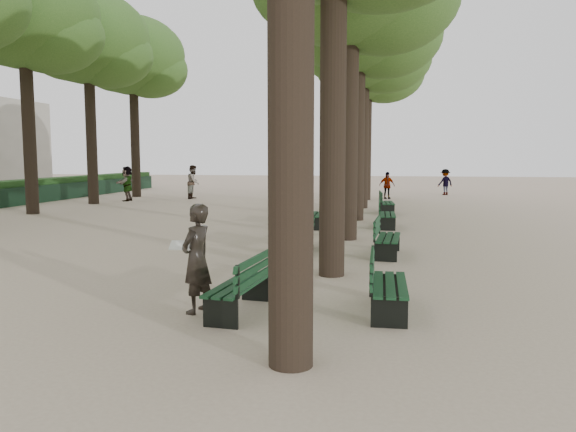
# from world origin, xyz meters

# --- Properties ---
(ground) EXTENTS (120.00, 120.00, 0.00)m
(ground) POSITION_xyz_m (0.00, 0.00, 0.00)
(ground) COLOR #BFA990
(ground) RESTS_ON ground
(tree_central_3) EXTENTS (6.00, 6.00, 9.95)m
(tree_central_3) POSITION_xyz_m (1.50, 13.00, 7.65)
(tree_central_3) COLOR #33261C
(tree_central_3) RESTS_ON ground
(tree_central_4) EXTENTS (6.00, 6.00, 9.95)m
(tree_central_4) POSITION_xyz_m (1.50, 18.00, 7.65)
(tree_central_4) COLOR #33261C
(tree_central_4) RESTS_ON ground
(tree_central_5) EXTENTS (6.00, 6.00, 9.95)m
(tree_central_5) POSITION_xyz_m (1.50, 23.00, 7.65)
(tree_central_5) COLOR #33261C
(tree_central_5) RESTS_ON ground
(tree_far_3) EXTENTS (6.00, 6.00, 10.45)m
(tree_far_3) POSITION_xyz_m (-12.00, 13.00, 8.14)
(tree_far_3) COLOR #33261C
(tree_far_3) RESTS_ON ground
(tree_far_4) EXTENTS (6.00, 6.00, 10.45)m
(tree_far_4) POSITION_xyz_m (-12.00, 18.00, 8.14)
(tree_far_4) COLOR #33261C
(tree_far_4) RESTS_ON ground
(tree_far_5) EXTENTS (6.00, 6.00, 10.45)m
(tree_far_5) POSITION_xyz_m (-12.00, 23.00, 8.14)
(tree_far_5) COLOR #33261C
(tree_far_5) RESTS_ON ground
(bench_left_0) EXTENTS (0.76, 1.85, 0.92)m
(bench_left_0) POSITION_xyz_m (0.37, 0.00, 0.27)
(bench_left_0) COLOR black
(bench_left_0) RESTS_ON ground
(bench_left_1) EXTENTS (0.65, 1.82, 0.92)m
(bench_left_1) POSITION_xyz_m (0.37, 5.72, 0.27)
(bench_left_1) COLOR black
(bench_left_1) RESTS_ON ground
(bench_left_2) EXTENTS (0.63, 1.82, 0.92)m
(bench_left_2) POSITION_xyz_m (0.37, 10.57, 0.27)
(bench_left_2) COLOR black
(bench_left_2) RESTS_ON ground
(bench_left_3) EXTENTS (0.74, 1.85, 0.92)m
(bench_left_3) POSITION_xyz_m (0.37, 15.32, 0.27)
(bench_left_3) COLOR black
(bench_left_3) RESTS_ON ground
(bench_right_0) EXTENTS (0.58, 1.80, 0.92)m
(bench_right_0) POSITION_xyz_m (2.63, 0.41, 0.27)
(bench_right_0) COLOR black
(bench_right_0) RESTS_ON ground
(bench_right_1) EXTENTS (0.68, 1.83, 0.92)m
(bench_right_1) POSITION_xyz_m (2.63, 5.46, 0.27)
(bench_right_1) COLOR black
(bench_right_1) RESTS_ON ground
(bench_right_2) EXTENTS (0.60, 1.81, 0.92)m
(bench_right_2) POSITION_xyz_m (2.63, 10.93, 0.27)
(bench_right_2) COLOR black
(bench_right_2) RESTS_ON ground
(bench_right_3) EXTENTS (0.70, 1.84, 0.92)m
(bench_right_3) POSITION_xyz_m (2.63, 15.74, 0.27)
(bench_right_3) COLOR black
(bench_right_3) RESTS_ON ground
(man_with_map) EXTENTS (0.70, 0.75, 1.70)m
(man_with_map) POSITION_xyz_m (-0.30, -0.06, 0.85)
(man_with_map) COLOR black
(man_with_map) RESTS_ON ground
(pedestrian_b) EXTENTS (1.05, 0.82, 1.60)m
(pedestrian_b) POSITION_xyz_m (6.21, 27.68, 0.80)
(pedestrian_b) COLOR #262628
(pedestrian_b) RESTS_ON ground
(pedestrian_e) EXTENTS (0.48, 1.75, 1.87)m
(pedestrian_e) POSITION_xyz_m (-11.11, 19.94, 0.94)
(pedestrian_e) COLOR #262628
(pedestrian_e) RESTS_ON ground
(pedestrian_d) EXTENTS (0.96, 0.73, 1.82)m
(pedestrian_d) POSITION_xyz_m (0.68, 25.99, 0.91)
(pedestrian_d) COLOR #262628
(pedestrian_d) RESTS_ON ground
(pedestrian_c) EXTENTS (0.94, 0.55, 1.52)m
(pedestrian_c) POSITION_xyz_m (2.64, 23.78, 0.76)
(pedestrian_c) COLOR #262628
(pedestrian_c) RESTS_ON ground
(pedestrian_a) EXTENTS (0.39, 0.92, 1.89)m
(pedestrian_a) POSITION_xyz_m (-8.10, 22.01, 0.95)
(pedestrian_a) COLOR #262628
(pedestrian_a) RESTS_ON ground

